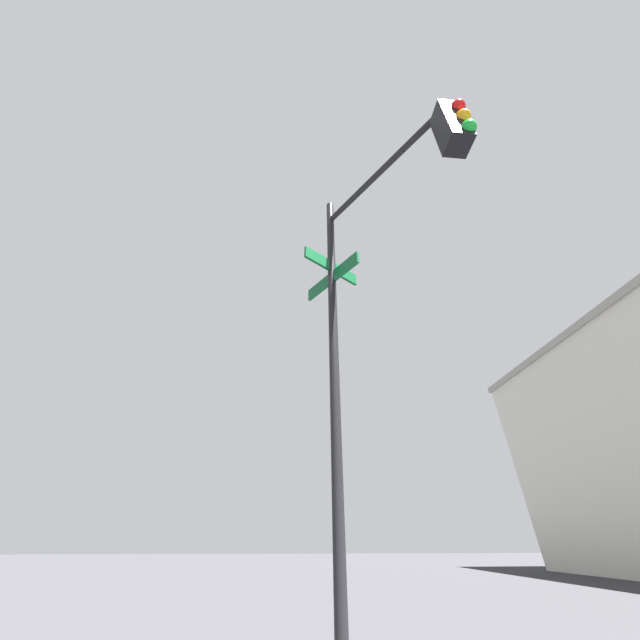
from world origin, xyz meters
TOP-DOWN VIEW (x-y plane):
  - traffic_signal_near at (-6.59, -6.61)m, footprint 2.51×1.83m

SIDE VIEW (x-z plane):
  - traffic_signal_near at x=-6.59m, z-range 1.28..7.67m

